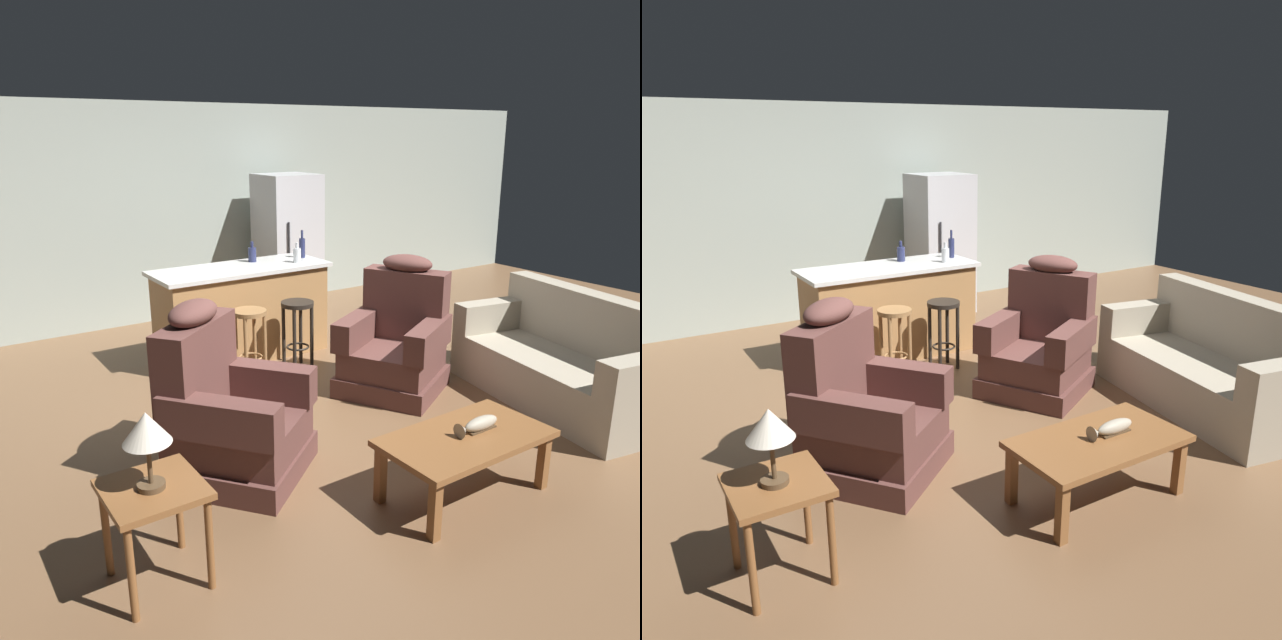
{
  "view_description": "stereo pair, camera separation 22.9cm",
  "coord_description": "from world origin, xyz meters",
  "views": [
    {
      "loc": [
        -2.84,
        -4.2,
        2.25
      ],
      "look_at": [
        -0.02,
        -0.1,
        0.75
      ],
      "focal_mm": 35.0,
      "sensor_mm": 36.0,
      "label": 1
    },
    {
      "loc": [
        -2.65,
        -4.33,
        2.25
      ],
      "look_at": [
        -0.02,
        -0.1,
        0.75
      ],
      "focal_mm": 35.0,
      "sensor_mm": 36.0,
      "label": 2
    }
  ],
  "objects": [
    {
      "name": "recliner_near_island",
      "position": [
        0.74,
        -0.2,
        0.42
      ],
      "size": [
        1.14,
        1.14,
        1.2
      ],
      "rotation": [
        0.0,
        0.0,
        3.64
      ],
      "color": "brown",
      "rests_on": "ground_plane"
    },
    {
      "name": "bottle_wine_dark",
      "position": [
        0.22,
        1.51,
        1.03
      ],
      "size": [
        0.09,
        0.09,
        0.21
      ],
      "color": "#23284C",
      "rests_on": "kitchen_island"
    },
    {
      "name": "bar_stool_left",
      "position": [
        -0.25,
        0.72,
        0.47
      ],
      "size": [
        0.32,
        0.32,
        0.68
      ],
      "color": "olive",
      "rests_on": "ground_plane"
    },
    {
      "name": "recliner_near_lamp",
      "position": [
        -1.18,
        -0.68,
        0.42
      ],
      "size": [
        1.18,
        1.18,
        1.2
      ],
      "rotation": [
        0.0,
        0.0,
        -0.91
      ],
      "color": "brown",
      "rests_on": "ground_plane"
    },
    {
      "name": "fish_figurine",
      "position": [
        0.03,
        -1.8,
        0.46
      ],
      "size": [
        0.34,
        0.1,
        0.1
      ],
      "color": "#4C3823",
      "rests_on": "coffee_table"
    },
    {
      "name": "bar_stool_right",
      "position": [
        0.28,
        0.72,
        0.47
      ],
      "size": [
        0.32,
        0.32,
        0.68
      ],
      "color": "black",
      "rests_on": "ground_plane"
    },
    {
      "name": "couch",
      "position": [
        1.74,
        -1.25,
        0.34
      ],
      "size": [
        1.18,
        2.02,
        0.94
      ],
      "rotation": [
        0.0,
        0.0,
        2.95
      ],
      "color": "#9E937F",
      "rests_on": "ground_plane"
    },
    {
      "name": "table_lamp",
      "position": [
        -1.99,
        -1.49,
        0.87
      ],
      "size": [
        0.24,
        0.24,
        0.41
      ],
      "color": "#4C3823",
      "rests_on": "end_table"
    },
    {
      "name": "ground_plane",
      "position": [
        0.0,
        0.0,
        0.0
      ],
      "size": [
        12.0,
        12.0,
        0.0
      ],
      "color": "brown"
    },
    {
      "name": "back_wall",
      "position": [
        0.0,
        3.12,
        1.3
      ],
      "size": [
        12.0,
        0.05,
        2.6
      ],
      "color": "#939E93",
      "rests_on": "ground_plane"
    },
    {
      "name": "refrigerator",
      "position": [
        1.3,
        2.55,
        0.88
      ],
      "size": [
        0.7,
        0.69,
        1.76
      ],
      "color": "#B7B7BC",
      "rests_on": "ground_plane"
    },
    {
      "name": "bottle_short_amber",
      "position": [
        0.78,
        1.4,
        1.06
      ],
      "size": [
        0.07,
        0.07,
        0.3
      ],
      "color": "#23284C",
      "rests_on": "kitchen_island"
    },
    {
      "name": "kitchen_island",
      "position": [
        0.0,
        1.35,
        0.48
      ],
      "size": [
        1.8,
        0.7,
        0.95
      ],
      "color": "#9E7042",
      "rests_on": "ground_plane"
    },
    {
      "name": "coffee_table",
      "position": [
        -0.07,
        -1.8,
        0.36
      ],
      "size": [
        1.1,
        0.6,
        0.42
      ],
      "color": "brown",
      "rests_on": "ground_plane"
    },
    {
      "name": "bottle_tall_green",
      "position": [
        0.59,
        1.21,
        1.03
      ],
      "size": [
        0.08,
        0.08,
        0.21
      ],
      "color": "silver",
      "rests_on": "kitchen_island"
    },
    {
      "name": "end_table",
      "position": [
        -1.98,
        -1.48,
        0.46
      ],
      "size": [
        0.48,
        0.48,
        0.56
      ],
      "color": "brown",
      "rests_on": "ground_plane"
    }
  ]
}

